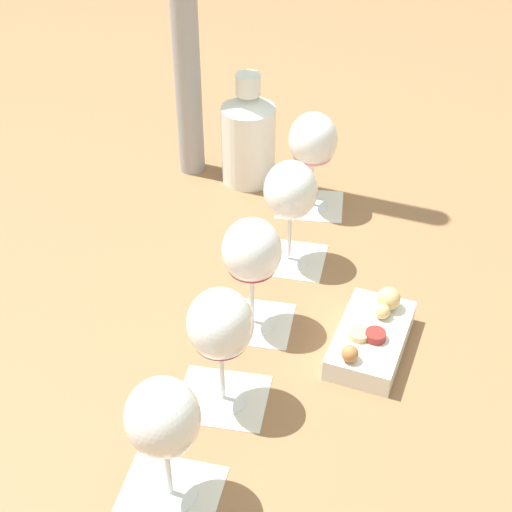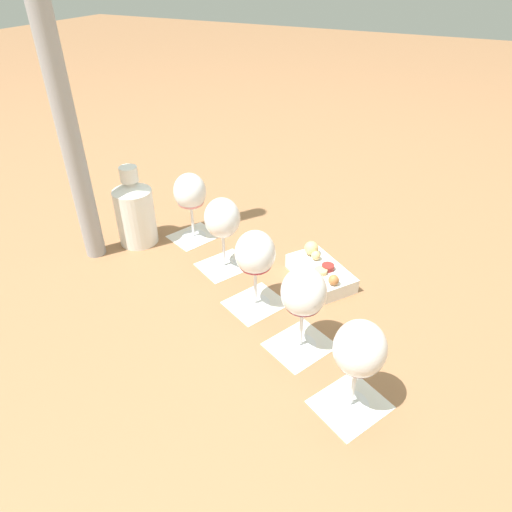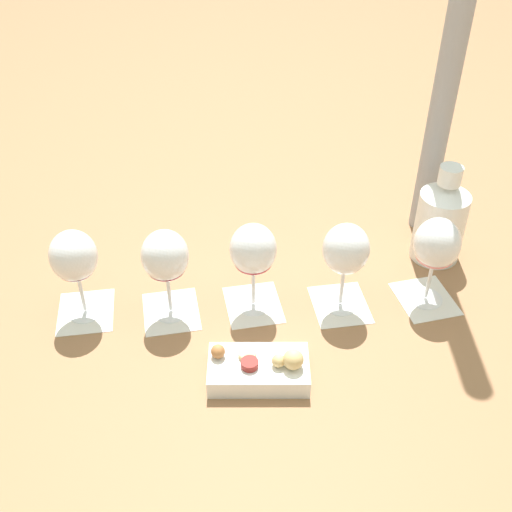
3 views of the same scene
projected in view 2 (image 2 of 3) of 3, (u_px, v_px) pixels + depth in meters
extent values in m
plane|color=#936642|center=(256.00, 302.00, 0.98)|extent=(8.00, 8.00, 0.00)
cube|color=silver|center=(194.00, 236.00, 1.21)|extent=(0.14, 0.14, 0.00)
cube|color=silver|center=(224.00, 265.00, 1.09)|extent=(0.14, 0.15, 0.00)
cube|color=silver|center=(256.00, 303.00, 0.98)|extent=(0.14, 0.15, 0.00)
cube|color=silver|center=(300.00, 345.00, 0.87)|extent=(0.14, 0.15, 0.00)
cube|color=silver|center=(350.00, 404.00, 0.76)|extent=(0.14, 0.15, 0.00)
cylinder|color=white|center=(194.00, 235.00, 1.20)|extent=(0.06, 0.06, 0.01)
cylinder|color=white|center=(192.00, 220.00, 1.18)|extent=(0.01, 0.01, 0.08)
ellipsoid|color=white|center=(190.00, 192.00, 1.13)|extent=(0.08, 0.08, 0.09)
ellipsoid|color=pink|center=(191.00, 202.00, 1.15)|extent=(0.07, 0.07, 0.03)
cylinder|color=white|center=(224.00, 264.00, 1.09)|extent=(0.06, 0.06, 0.01)
cylinder|color=white|center=(224.00, 249.00, 1.07)|extent=(0.01, 0.01, 0.08)
ellipsoid|color=white|center=(222.00, 218.00, 1.02)|extent=(0.08, 0.08, 0.09)
ellipsoid|color=#D25862|center=(223.00, 227.00, 1.03)|extent=(0.07, 0.07, 0.04)
cylinder|color=white|center=(256.00, 302.00, 0.97)|extent=(0.06, 0.06, 0.01)
cylinder|color=white|center=(256.00, 286.00, 0.95)|extent=(0.01, 0.01, 0.08)
ellipsoid|color=white|center=(256.00, 253.00, 0.90)|extent=(0.08, 0.08, 0.09)
ellipsoid|color=maroon|center=(256.00, 264.00, 0.92)|extent=(0.07, 0.07, 0.03)
cylinder|color=white|center=(300.00, 344.00, 0.87)|extent=(0.06, 0.06, 0.01)
cylinder|color=white|center=(301.00, 326.00, 0.85)|extent=(0.01, 0.01, 0.08)
ellipsoid|color=white|center=(304.00, 292.00, 0.80)|extent=(0.08, 0.08, 0.09)
ellipsoid|color=maroon|center=(303.00, 303.00, 0.82)|extent=(0.07, 0.07, 0.03)
cylinder|color=white|center=(350.00, 403.00, 0.76)|extent=(0.06, 0.06, 0.01)
cylinder|color=white|center=(353.00, 385.00, 0.73)|extent=(0.01, 0.01, 0.08)
ellipsoid|color=white|center=(360.00, 349.00, 0.69)|extent=(0.08, 0.08, 0.09)
ellipsoid|color=#400817|center=(358.00, 360.00, 0.70)|extent=(0.07, 0.07, 0.03)
cylinder|color=white|center=(136.00, 217.00, 1.15)|extent=(0.10, 0.10, 0.14)
cone|color=white|center=(131.00, 186.00, 1.10)|extent=(0.10, 0.10, 0.03)
cylinder|color=white|center=(129.00, 174.00, 1.08)|extent=(0.04, 0.04, 0.04)
cube|color=white|center=(321.00, 273.00, 1.04)|extent=(0.18, 0.17, 0.03)
cylinder|color=maroon|center=(328.00, 267.00, 1.02)|extent=(0.03, 0.03, 0.01)
cylinder|color=#DBB775|center=(321.00, 271.00, 1.01)|extent=(0.03, 0.03, 0.01)
sphere|color=#DBB775|center=(311.00, 248.00, 1.07)|extent=(0.03, 0.03, 0.03)
sphere|color=#B2703D|center=(334.00, 280.00, 0.97)|extent=(0.02, 0.02, 0.02)
sphere|color=#DBB775|center=(316.00, 255.00, 1.05)|extent=(0.02, 0.02, 0.02)
cylinder|color=#99999E|center=(49.00, 53.00, 0.88)|extent=(0.05, 0.05, 0.93)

